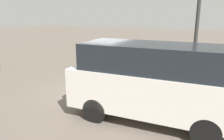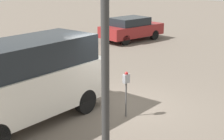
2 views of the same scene
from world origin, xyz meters
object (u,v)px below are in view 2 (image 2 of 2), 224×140
(lamp_post, at_px, (105,89))
(parked_van, at_px, (26,79))
(parking_meter_near, at_px, (126,84))
(car_distant, at_px, (131,28))

(lamp_post, height_order, parked_van, lamp_post)
(parking_meter_near, height_order, parked_van, parked_van)
(parked_van, distance_m, car_distant, 12.51)
(parked_van, xyz_separation_m, car_distant, (-11.24, -5.48, -0.50))
(car_distant, bearing_deg, parked_van, -148.41)
(lamp_post, height_order, car_distant, lamp_post)
(parking_meter_near, height_order, lamp_post, lamp_post)
(lamp_post, relative_size, car_distant, 1.50)
(car_distant, bearing_deg, parking_meter_near, -135.47)
(parked_van, bearing_deg, lamp_post, 76.13)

